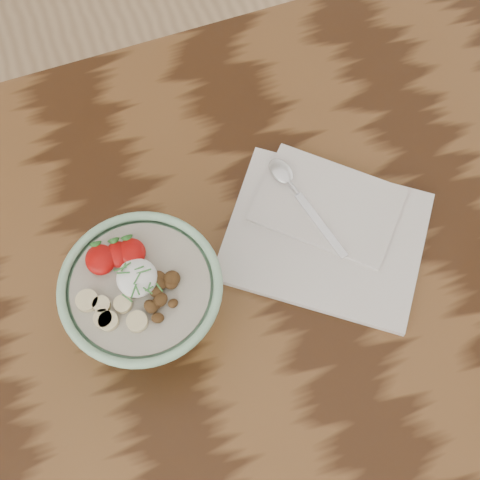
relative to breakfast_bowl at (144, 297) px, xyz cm
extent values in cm
cube|color=#341C0D|center=(-1.29, -5.32, -8.01)|extent=(160.00, 90.00, 4.00)
cylinder|color=#4C2D19|center=(70.71, 31.68, -45.51)|extent=(7.00, 7.00, 71.00)
cylinder|color=#91C49B|center=(0.03, -0.06, -5.46)|extent=(7.80, 7.80, 1.11)
torus|color=#91C49B|center=(0.03, -0.06, 3.64)|extent=(17.73, 17.73, 1.02)
cylinder|color=#C0B59F|center=(0.03, -0.06, 3.08)|extent=(15.04, 15.04, 0.93)
ellipsoid|color=white|center=(0.04, 0.66, 4.40)|extent=(4.41, 4.41, 2.42)
ellipsoid|color=#A40907|center=(-1.12, 3.98, 4.32)|extent=(2.80, 3.08, 1.54)
cone|color=#286623|center=(-1.12, 5.24, 4.62)|extent=(1.40, 1.03, 1.52)
ellipsoid|color=#A40907|center=(-3.05, 3.97, 4.45)|extent=(3.27, 3.59, 1.80)
cone|color=#286623|center=(-3.05, 5.44, 4.75)|extent=(1.40, 1.03, 1.52)
ellipsoid|color=#A40907|center=(0.31, 3.68, 4.39)|extent=(3.05, 3.35, 1.68)
cone|color=#286623|center=(0.31, 5.05, 4.69)|extent=(1.40, 1.03, 1.52)
cylinder|color=beige|center=(-2.20, -1.47, 3.95)|extent=(1.93, 1.93, 0.70)
cylinder|color=beige|center=(-4.56, -2.32, 3.95)|extent=(2.00, 2.00, 0.70)
cylinder|color=beige|center=(-4.09, -2.74, 3.95)|extent=(2.08, 2.08, 0.70)
cylinder|color=beige|center=(-4.31, -0.78, 3.95)|extent=(1.86, 1.86, 0.70)
cylinder|color=beige|center=(-1.31, -3.81, 3.95)|extent=(2.24, 2.24, 0.70)
cylinder|color=beige|center=(-5.61, 0.17, 3.95)|extent=(2.39, 2.39, 0.70)
ellipsoid|color=#4C3016|center=(2.21, -0.60, 4.09)|extent=(1.75, 1.91, 1.19)
ellipsoid|color=#4C3016|center=(0.49, -2.80, 4.13)|extent=(1.91, 2.08, 1.19)
ellipsoid|color=#4C3016|center=(1.67, -2.44, 4.13)|extent=(2.17, 2.10, 1.05)
ellipsoid|color=#4C3016|center=(0.81, -4.17, 4.02)|extent=(1.69, 1.58, 0.84)
ellipsoid|color=#4C3016|center=(2.77, -3.17, 3.94)|extent=(1.35, 1.26, 0.80)
ellipsoid|color=#4C3016|center=(1.16, -2.62, 4.02)|extent=(1.81, 1.79, 1.00)
ellipsoid|color=#4C3016|center=(2.15, -0.08, 4.14)|extent=(1.92, 2.06, 0.90)
ellipsoid|color=#4C3016|center=(3.50, -0.56, 4.18)|extent=(1.98, 1.96, 1.38)
ellipsoid|color=#4C3016|center=(3.25, -0.92, 4.12)|extent=(2.26, 2.25, 1.06)
ellipsoid|color=#4C3016|center=(1.48, -1.40, 4.05)|extent=(1.86, 1.80, 0.76)
cylinder|color=#357632|center=(0.06, 0.13, 5.55)|extent=(1.14, 1.14, 0.23)
cylinder|color=#357632|center=(-1.12, 1.21, 5.55)|extent=(1.38, 0.59, 0.23)
cylinder|color=#357632|center=(0.59, 1.17, 5.55)|extent=(1.06, 0.22, 0.22)
cylinder|color=#357632|center=(-0.93, 1.81, 5.55)|extent=(0.84, 0.88, 0.22)
cylinder|color=#357632|center=(0.71, -1.53, 5.55)|extent=(0.84, 1.08, 0.22)
cylinder|color=#357632|center=(-0.66, -1.10, 5.55)|extent=(1.07, 1.40, 0.24)
cylinder|color=#357632|center=(-1.49, -1.61, 5.55)|extent=(0.89, 1.23, 0.23)
cylinder|color=#357632|center=(-1.30, 1.76, 5.55)|extent=(1.38, 0.21, 0.23)
cylinder|color=#357632|center=(1.94, -1.60, 5.55)|extent=(0.53, 1.11, 0.22)
cylinder|color=#357632|center=(0.94, 0.65, 5.55)|extent=(1.60, 0.24, 0.24)
cylinder|color=#357632|center=(-0.27, -1.15, 5.55)|extent=(0.28, 1.13, 0.22)
cylinder|color=#357632|center=(0.94, -1.21, 5.55)|extent=(0.76, 0.97, 0.22)
cylinder|color=#357632|center=(-0.63, 1.90, 5.55)|extent=(1.21, 0.49, 0.22)
cylinder|color=#357632|center=(0.93, -1.38, 5.55)|extent=(1.01, 0.31, 0.21)
cube|color=silver|center=(23.47, 2.13, -5.55)|extent=(30.78, 29.86, 0.92)
cube|color=silver|center=(25.31, 5.82, -4.81)|extent=(20.98, 20.70, 0.55)
cube|color=silver|center=(23.22, 3.30, -4.38)|extent=(3.13, 10.14, 0.31)
cylinder|color=silver|center=(21.85, 9.55, -4.23)|extent=(1.17, 2.72, 0.62)
ellipsoid|color=silver|center=(21.30, 12.04, -4.12)|extent=(3.51, 4.54, 0.84)
camera|label=1|loc=(1.78, -26.66, 70.42)|focal=50.00mm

